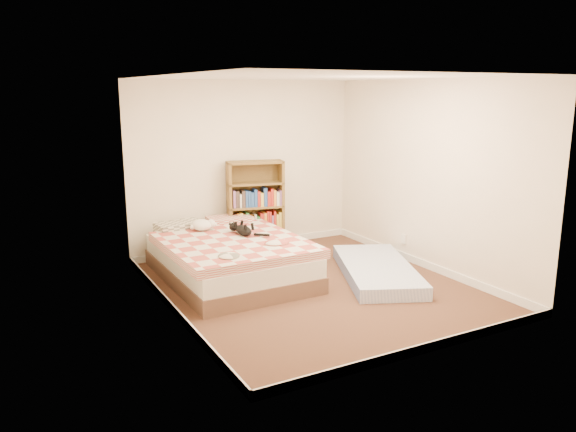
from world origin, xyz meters
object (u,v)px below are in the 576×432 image
bed (228,257)px  floor_mattress (377,270)px  white_dog (203,225)px  bookshelf (255,218)px  black_cat (243,230)px

bed → floor_mattress: bearing=-28.5°
white_dog → bookshelf: bearing=0.5°
black_cat → white_dog: white_dog is taller
bookshelf → white_dog: bearing=-143.6°
bookshelf → black_cat: bearing=-111.3°
white_dog → bed: bearing=-94.2°
black_cat → floor_mattress: bearing=-48.1°
floor_mattress → white_dog: size_ratio=4.97×
black_cat → bookshelf: bearing=39.9°
black_cat → bed: bearing=169.5°
black_cat → white_dog: bearing=114.0°
bed → black_cat: bearing=5.2°
floor_mattress → white_dog: 2.36m
floor_mattress → black_cat: (-1.48, 0.92, 0.51)m
bed → black_cat: black_cat is taller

